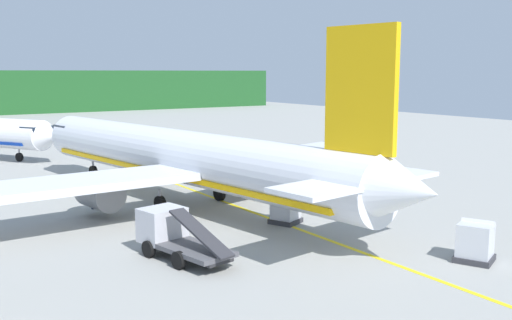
# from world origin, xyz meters

# --- Properties ---
(airliner_foreground) EXTENTS (34.52, 41.63, 11.90)m
(airliner_foreground) POSITION_xyz_m (32.33, 22.42, 3.39)
(airliner_foreground) COLOR silver
(airliner_foreground) RESTS_ON ground
(service_truck_baggage) EXTENTS (3.27, 6.39, 2.57)m
(service_truck_baggage) POSITION_xyz_m (26.46, 11.61, 1.19)
(service_truck_baggage) COLOR silver
(service_truck_baggage) RESTS_ON ground
(cargo_container_near) EXTENTS (2.21, 2.21, 1.93)m
(cargo_container_near) POSITION_xyz_m (35.31, 13.85, 0.91)
(cargo_container_near) COLOR #333338
(cargo_container_near) RESTS_ON ground
(cargo_container_mid) EXTENTS (2.38, 2.38, 2.11)m
(cargo_container_mid) POSITION_xyz_m (38.95, 2.44, 1.00)
(cargo_container_mid) COLOR #333338
(cargo_container_mid) RESTS_ON ground
(crew_marshaller) EXTENTS (0.54, 0.44, 1.74)m
(crew_marshaller) POSITION_xyz_m (26.28, 24.43, 1.03)
(crew_marshaller) COLOR #191E33
(crew_marshaller) RESTS_ON ground
(crew_loader_left) EXTENTS (0.45, 0.53, 1.62)m
(crew_loader_left) POSITION_xyz_m (38.18, 15.89, 0.95)
(crew_loader_left) COLOR #191E33
(crew_loader_left) RESTS_ON ground
(apron_guide_line) EXTENTS (0.30, 60.00, 0.01)m
(apron_guide_line) POSITION_xyz_m (35.16, 17.98, 0.01)
(apron_guide_line) COLOR yellow
(apron_guide_line) RESTS_ON ground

